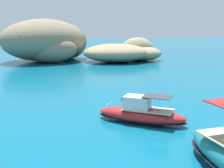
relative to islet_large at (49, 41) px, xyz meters
The scene contains 3 objects.
islet_large is the anchor object (origin of this frame).
islet_small 16.38m from the islet_large, 14.24° to the right, with size 18.46×13.67×4.92m.
motorboat_red 44.39m from the islet_large, 78.95° to the right, with size 6.66×5.13×2.07m.
Camera 1 is at (-3.64, -5.63, 6.70)m, focal length 45.42 mm.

